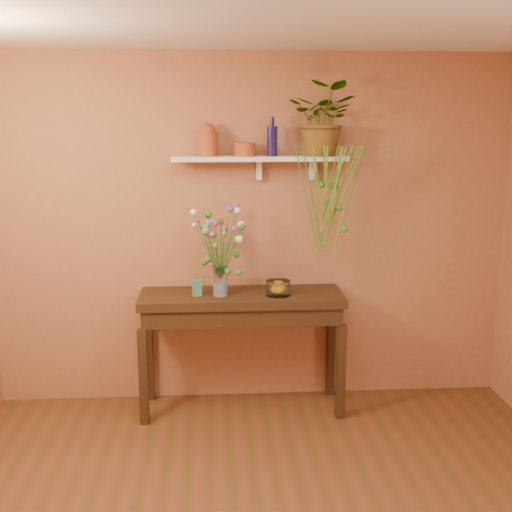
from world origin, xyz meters
name	(u,v)px	position (x,y,z in m)	size (l,w,h in m)	color
room	(277,304)	(0.00, 0.00, 1.35)	(4.04, 4.04, 2.70)	brown
sideboard	(242,311)	(-0.10, 1.74, 0.79)	(1.52, 0.49, 0.92)	#342213
wall_shelf	(261,159)	(0.06, 1.87, 1.92)	(1.30, 0.24, 0.19)	white
terracotta_jug	(208,140)	(-0.33, 1.87, 2.05)	(0.19, 0.19, 0.24)	#B24926
terracotta_pot	(245,150)	(-0.06, 1.86, 1.99)	(0.16, 0.16, 0.10)	#B24926
blue_bottle	(272,140)	(0.14, 1.86, 2.05)	(0.10, 0.10, 0.28)	#161246
spider_plant	(324,119)	(0.52, 1.85, 2.21)	(0.48, 0.42, 0.54)	#377828
plant_fronds	(332,196)	(0.57, 1.70, 1.65)	(0.52, 0.40, 0.85)	#377828
glass_vase	(220,283)	(-0.26, 1.69, 1.02)	(0.11, 0.11, 0.23)	white
bouquet	(221,235)	(-0.25, 1.68, 1.38)	(0.40, 0.42, 0.55)	#386B28
glass_bowl	(278,288)	(0.17, 1.68, 0.97)	(0.18, 0.18, 0.11)	white
lemon	(278,289)	(0.18, 1.69, 0.97)	(0.08, 0.08, 0.08)	yellow
carton	(197,288)	(-0.43, 1.69, 0.98)	(0.06, 0.05, 0.12)	#285D7B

